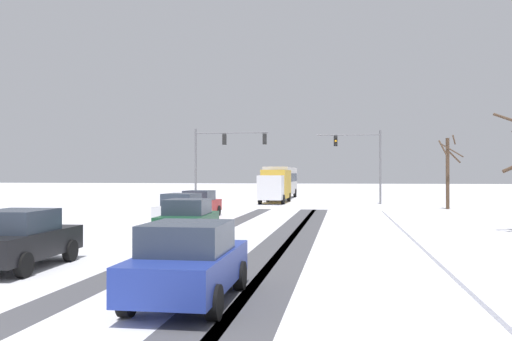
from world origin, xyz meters
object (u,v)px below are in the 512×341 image
at_px(traffic_signal_far_left, 221,150).
at_px(bare_tree_sidewalk_far, 448,170).
at_px(car_blue_fifth, 189,262).
at_px(car_white_second, 182,209).
at_px(car_dark_green_third, 188,219).
at_px(box_truck_delivery, 275,185).
at_px(car_red_lead, 200,204).
at_px(traffic_signal_far_right, 363,154).
at_px(bus_oncoming, 281,180).
at_px(car_black_fourth, 20,239).

xyz_separation_m(traffic_signal_far_left, bare_tree_sidewalk_far, (17.94, -2.33, -1.71)).
relative_size(traffic_signal_far_left, car_blue_fifth, 1.58).
bearing_deg(car_white_second, traffic_signal_far_left, 96.60).
relative_size(car_dark_green_third, box_truck_delivery, 0.56).
height_order(car_white_second, box_truck_delivery, box_truck_delivery).
xyz_separation_m(car_red_lead, car_dark_green_third, (2.55, -11.03, 0.00)).
height_order(traffic_signal_far_right, car_blue_fifth, traffic_signal_far_right).
bearing_deg(bare_tree_sidewalk_far, traffic_signal_far_left, 172.59).
xyz_separation_m(car_white_second, bus_oncoming, (1.56, 31.03, 1.18)).
distance_m(car_blue_fifth, bus_oncoming, 47.12).
relative_size(traffic_signal_far_right, car_dark_green_third, 1.56).
bearing_deg(car_blue_fifth, car_black_fourth, 152.27).
relative_size(car_white_second, bare_tree_sidewalk_far, 0.76).
distance_m(car_black_fourth, bus_oncoming, 44.06).
bearing_deg(traffic_signal_far_left, bus_oncoming, 75.19).
distance_m(car_dark_green_third, bus_oncoming, 37.08).
height_order(car_red_lead, car_white_second, same).
height_order(car_red_lead, box_truck_delivery, box_truck_delivery).
bearing_deg(car_black_fourth, car_blue_fifth, -27.73).
distance_m(car_dark_green_third, car_black_fourth, 7.44).
bearing_deg(box_truck_delivery, bus_oncoming, 93.01).
bearing_deg(car_dark_green_third, car_white_second, 109.22).
xyz_separation_m(car_black_fourth, bus_oncoming, (2.16, 43.99, 1.18)).
xyz_separation_m(box_truck_delivery, bare_tree_sidewalk_far, (13.87, -6.71, 1.31)).
bearing_deg(traffic_signal_far_left, traffic_signal_far_right, 17.88).
bearing_deg(car_black_fourth, car_white_second, 87.36).
relative_size(traffic_signal_far_left, car_dark_green_third, 1.56).
xyz_separation_m(car_red_lead, bus_oncoming, (2.01, 26.03, 1.18)).
height_order(traffic_signal_far_right, car_red_lead, traffic_signal_far_right).
bearing_deg(car_black_fourth, car_dark_green_third, 68.73).
bearing_deg(car_red_lead, bus_oncoming, 85.59).
height_order(car_white_second, car_dark_green_third, same).
distance_m(traffic_signal_far_right, car_red_lead, 19.65).
bearing_deg(bare_tree_sidewalk_far, car_black_fourth, -120.44).
height_order(car_white_second, car_blue_fifth, same).
bearing_deg(traffic_signal_far_right, car_black_fourth, -107.01).
xyz_separation_m(traffic_signal_far_right, box_truck_delivery, (-7.85, 0.53, -2.77)).
distance_m(traffic_signal_far_left, car_blue_fifth, 34.37).
bearing_deg(car_black_fourth, car_red_lead, 89.52).
bearing_deg(car_black_fourth, traffic_signal_far_left, 92.68).
relative_size(car_white_second, box_truck_delivery, 0.56).
bearing_deg(bus_oncoming, box_truck_delivery, -86.99).
distance_m(traffic_signal_far_right, car_dark_green_third, 28.66).
xyz_separation_m(car_dark_green_third, box_truck_delivery, (-0.06, 27.88, 0.82)).
height_order(traffic_signal_far_left, car_white_second, traffic_signal_far_left).
height_order(car_red_lead, car_black_fourth, same).
height_order(car_black_fourth, bus_oncoming, bus_oncoming).
xyz_separation_m(car_black_fourth, car_blue_fifth, (5.66, -2.98, 0.00)).
relative_size(car_red_lead, box_truck_delivery, 0.56).
distance_m(car_white_second, bare_tree_sidewalk_far, 22.07).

